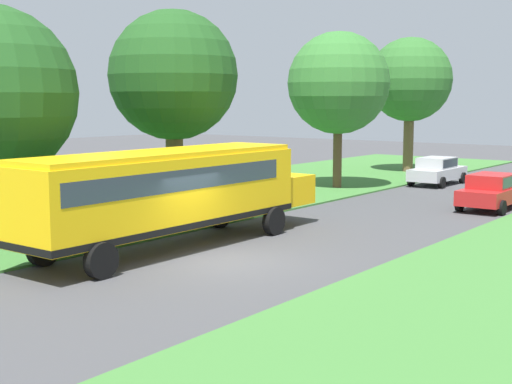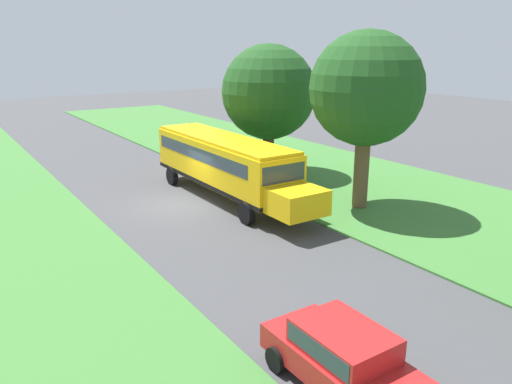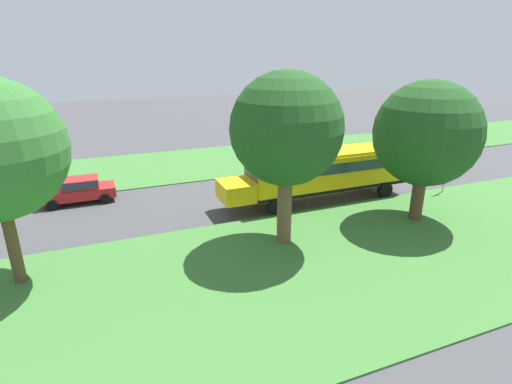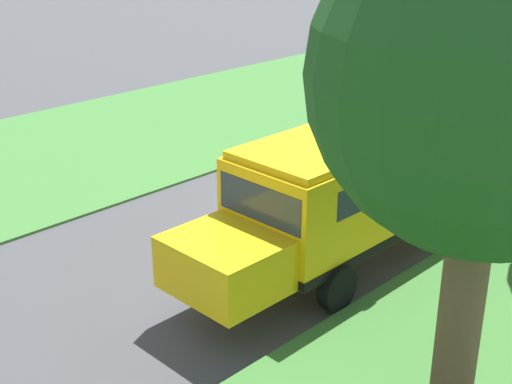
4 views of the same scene
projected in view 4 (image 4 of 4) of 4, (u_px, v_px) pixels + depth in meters
ground_plane at (326, 201)px, 20.32m from camera, size 120.00×120.00×0.00m
grass_far_side at (137, 132)px, 26.17m from camera, size 10.00×80.00×0.07m
school_bus at (399, 163)px, 17.67m from camera, size 2.84×12.42×3.16m
oak_tree_roadside_mid at (485, 66)px, 9.91m from camera, size 5.27×5.27×8.39m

